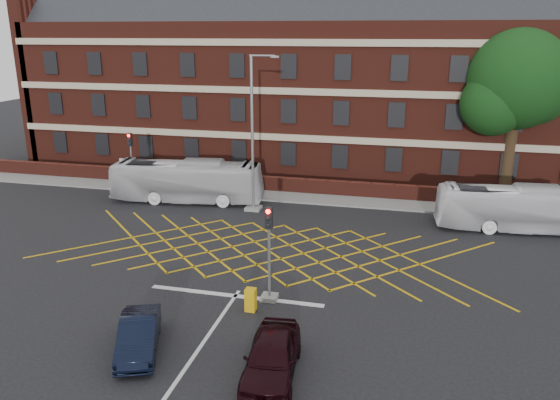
% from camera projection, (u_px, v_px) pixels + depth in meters
% --- Properties ---
extents(ground, '(120.00, 120.00, 0.00)m').
position_uv_depth(ground, '(257.00, 265.00, 27.54)').
color(ground, black).
rests_on(ground, ground).
extents(victorian_building, '(51.00, 12.17, 20.40)m').
position_uv_depth(victorian_building, '(331.00, 74.00, 45.58)').
color(victorian_building, '#531E15').
rests_on(victorian_building, ground).
extents(boundary_wall, '(56.00, 0.50, 1.10)m').
position_uv_depth(boundary_wall, '(306.00, 186.00, 39.44)').
color(boundary_wall, '#521E16').
rests_on(boundary_wall, ground).
extents(far_pavement, '(60.00, 3.00, 0.12)m').
position_uv_depth(far_pavement, '(303.00, 197.00, 38.66)').
color(far_pavement, slate).
rests_on(far_pavement, ground).
extents(box_junction_hatching, '(8.22, 8.22, 0.02)m').
position_uv_depth(box_junction_hatching, '(267.00, 250.00, 29.39)').
color(box_junction_hatching, '#CC990C').
rests_on(box_junction_hatching, ground).
extents(stop_line, '(8.00, 0.30, 0.02)m').
position_uv_depth(stop_line, '(235.00, 296.00, 24.29)').
color(stop_line, silver).
rests_on(stop_line, ground).
extents(centre_line, '(0.15, 14.00, 0.02)m').
position_uv_depth(centre_line, '(175.00, 383.00, 18.25)').
color(centre_line, silver).
rests_on(centre_line, ground).
extents(bus_left, '(10.58, 3.57, 2.89)m').
position_uv_depth(bus_left, '(187.00, 181.00, 37.40)').
color(bus_left, silver).
rests_on(bus_left, ground).
extents(bus_right, '(9.77, 3.01, 2.68)m').
position_uv_depth(bus_right, '(521.00, 209.00, 31.94)').
color(bus_right, white).
rests_on(bus_right, ground).
extents(car_navy, '(2.64, 4.06, 1.26)m').
position_uv_depth(car_navy, '(139.00, 335.00, 19.97)').
color(car_navy, black).
rests_on(car_navy, ground).
extents(car_maroon, '(2.14, 4.46, 1.47)m').
position_uv_depth(car_maroon, '(272.00, 356.00, 18.49)').
color(car_maroon, black).
rests_on(car_maroon, ground).
extents(deciduous_tree, '(7.26, 6.82, 11.57)m').
position_uv_depth(deciduous_tree, '(516.00, 87.00, 37.08)').
color(deciduous_tree, black).
rests_on(deciduous_tree, ground).
extents(traffic_light_near, '(0.70, 0.70, 4.27)m').
position_uv_depth(traffic_light_near, '(269.00, 263.00, 23.46)').
color(traffic_light_near, slate).
rests_on(traffic_light_near, ground).
extents(traffic_light_far, '(0.70, 0.70, 4.27)m').
position_uv_depth(traffic_light_far, '(132.00, 167.00, 39.93)').
color(traffic_light_far, slate).
rests_on(traffic_light_far, ground).
extents(street_lamp, '(2.25, 1.00, 9.93)m').
position_uv_depth(street_lamp, '(254.00, 158.00, 34.99)').
color(street_lamp, slate).
rests_on(street_lamp, ground).
extents(direction_signs, '(1.10, 0.16, 2.20)m').
position_uv_depth(direction_signs, '(127.00, 168.00, 41.17)').
color(direction_signs, gray).
rests_on(direction_signs, ground).
extents(utility_cabinet, '(0.44, 0.40, 1.01)m').
position_uv_depth(utility_cabinet, '(251.00, 300.00, 22.89)').
color(utility_cabinet, gold).
rests_on(utility_cabinet, ground).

